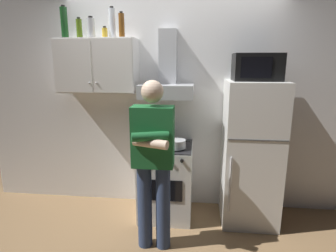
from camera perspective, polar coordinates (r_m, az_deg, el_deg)
ground_plane at (r=3.27m, az=0.00°, el=-20.05°), size 7.00×7.00×0.00m
back_wall_tiled at (r=3.36m, az=1.11°, el=5.66°), size 4.80×0.10×2.70m
upper_cabinet at (r=3.29m, az=-14.47°, el=12.10°), size 0.90×0.37×0.60m
stove_oven at (r=3.28m, az=-0.41°, el=-11.26°), size 0.60×0.62×0.87m
range_hood at (r=3.11m, az=-0.17°, el=9.65°), size 0.60×0.44×0.75m
refrigerator at (r=3.18m, az=16.91°, el=-5.52°), size 0.60×0.62×1.60m
microwave at (r=3.04m, az=18.04°, el=11.62°), size 0.48×0.37×0.28m
person_standing at (r=2.55m, az=-3.12°, el=-7.24°), size 0.38×0.33×1.64m
cooking_pot at (r=2.98m, az=1.80°, el=-3.76°), size 0.30×0.20×0.09m
bottle_spice_jar at (r=3.24m, az=-13.07°, el=18.46°), size 0.06×0.06×0.12m
bottle_olive_oil at (r=3.36m, az=-18.06°, el=18.81°), size 0.06×0.06×0.22m
bottle_vodka_clear at (r=3.25m, az=-11.59°, el=20.33°), size 0.07×0.07×0.33m
bottle_wine_green at (r=3.44m, az=-20.87°, el=19.54°), size 0.08×0.08×0.35m
bottle_beer_brown at (r=3.20m, az=-9.68°, el=20.01°), size 0.06×0.06×0.27m
bottle_canister_steel at (r=3.32m, az=-15.81°, el=19.11°), size 0.09×0.09×0.23m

